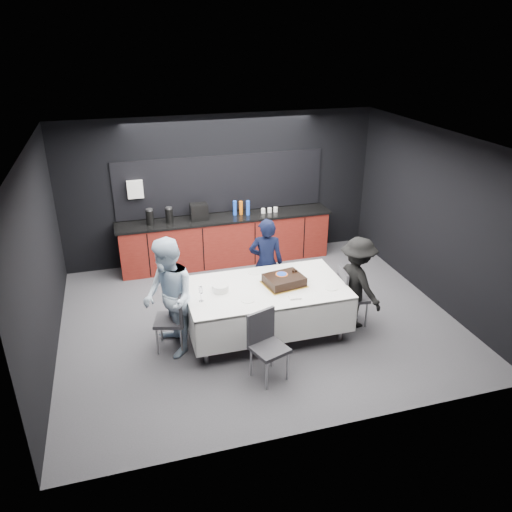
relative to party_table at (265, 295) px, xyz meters
The scene contains 18 objects.
ground 0.76m from the party_table, 90.00° to the left, with size 6.00×6.00×0.00m, color #47464C.
room_shell 1.28m from the party_table, 90.00° to the left, with size 6.04×5.04×2.82m.
kitchenette 2.62m from the party_table, 90.35° to the left, with size 4.10×0.64×2.05m.
party_table is the anchor object (origin of this frame).
cake_assembly 0.35m from the party_table, ahead, with size 0.64×0.56×0.18m.
plate_stack 0.69m from the party_table, behind, with size 0.24×0.24×0.10m, color white.
loose_plate_near 0.49m from the party_table, 138.76° to the right, with size 0.19×0.19×0.01m, color white.
loose_plate_right_a 0.66m from the party_table, ahead, with size 0.22×0.22×0.01m, color white.
loose_plate_right_b 0.96m from the party_table, 18.86° to the right, with size 0.19×0.19×0.01m, color white.
loose_plate_far 0.51m from the party_table, 94.27° to the left, with size 0.19×0.19×0.01m, color white.
fork_pile 0.55m from the party_table, 55.93° to the right, with size 0.17×0.10×0.03m, color white.
champagne_flute 1.03m from the party_table, behind, with size 0.06×0.06×0.22m.
chair_left 1.33m from the party_table, behind, with size 0.52×0.52×0.92m.
chair_right 1.30m from the party_table, ahead, with size 0.46×0.46×0.92m.
chair_near 1.02m from the party_table, 106.84° to the right, with size 0.54×0.54×0.92m.
person_center 0.85m from the party_table, 72.27° to the left, with size 0.55×0.36×1.52m, color black.
person_left 1.42m from the party_table, behind, with size 0.83×0.65×1.71m, color silver.
person_right 1.39m from the party_table, ahead, with size 0.93×0.54×1.45m, color black.
Camera 1 is at (-1.90, -6.50, 4.22)m, focal length 35.00 mm.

